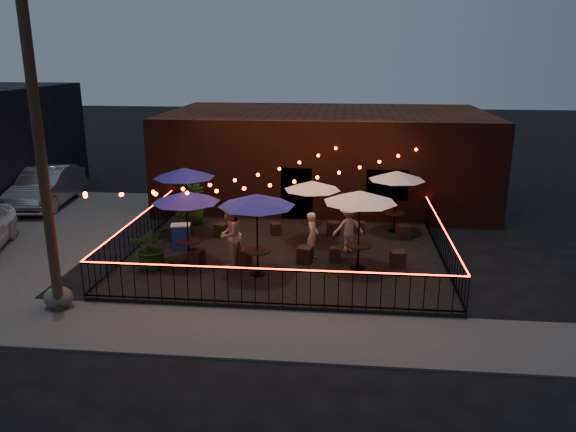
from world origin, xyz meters
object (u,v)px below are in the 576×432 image
at_px(cafe_table_1, 184,174).
at_px(cooler, 181,236).
at_px(utility_pole, 41,160).
at_px(cafe_table_2, 257,201).
at_px(cafe_table_4, 360,198).
at_px(cafe_table_5, 397,176).
at_px(boulder, 58,298).
at_px(cafe_table_3, 312,186).
at_px(cafe_table_0, 186,198).

bearing_deg(cafe_table_1, cooler, -80.86).
height_order(utility_pole, cafe_table_2, utility_pole).
height_order(cafe_table_4, cafe_table_5, cafe_table_4).
bearing_deg(cooler, boulder, -126.09).
bearing_deg(cafe_table_3, cooler, -164.13).
height_order(cafe_table_2, cooler, cafe_table_2).
relative_size(cafe_table_4, cooler, 3.19).
distance_m(utility_pole, cooler, 6.16).
height_order(cafe_table_1, cafe_table_5, cafe_table_1).
xyz_separation_m(utility_pole, cafe_table_5, (9.13, 7.40, -1.78)).
bearing_deg(utility_pole, cafe_table_3, 44.11).
bearing_deg(cafe_table_2, cooler, 144.79).
xyz_separation_m(cafe_table_3, boulder, (-6.27, -5.81, -1.79)).
relative_size(cafe_table_1, cafe_table_5, 1.16).
height_order(cafe_table_0, cafe_table_1, cafe_table_1).
height_order(utility_pole, cooler, utility_pole).
height_order(cafe_table_5, boulder, cafe_table_5).
bearing_deg(cooler, cafe_table_2, -48.14).
height_order(cafe_table_3, boulder, cafe_table_3).
xyz_separation_m(cafe_table_3, cooler, (-4.31, -1.22, -1.54)).
bearing_deg(boulder, cooler, 66.84).
bearing_deg(cafe_table_4, cafe_table_3, 122.36).
bearing_deg(cafe_table_2, utility_pole, -150.52).
bearing_deg(cafe_table_0, cooler, 115.33).
relative_size(cooler, boulder, 1.01).
xyz_separation_m(cafe_table_4, cooler, (-5.87, 1.24, -1.80)).
bearing_deg(cafe_table_0, cafe_table_4, 1.01).
xyz_separation_m(cafe_table_0, cafe_table_5, (6.64, 3.97, -0.04)).
distance_m(utility_pole, cafe_table_3, 8.80).
bearing_deg(cafe_table_5, cafe_table_4, -109.80).
height_order(cooler, boulder, cooler).
relative_size(utility_pole, cafe_table_0, 2.99).
bearing_deg(cafe_table_5, cafe_table_0, -149.10).
bearing_deg(boulder, cafe_table_5, 38.07).
bearing_deg(cooler, cafe_table_4, -24.85).
bearing_deg(utility_pole, cafe_table_2, 29.48).
relative_size(cafe_table_4, cafe_table_5, 1.07).
distance_m(cafe_table_0, cafe_table_4, 5.24).
bearing_deg(cafe_table_2, cafe_table_0, 162.37).
bearing_deg(cafe_table_5, cooler, -160.04).
distance_m(cafe_table_0, cafe_table_5, 7.73).
relative_size(cafe_table_2, cooler, 3.22).
relative_size(cafe_table_4, boulder, 3.22).
height_order(cafe_table_2, boulder, cafe_table_2).
xyz_separation_m(cafe_table_0, cafe_table_2, (2.29, -0.73, 0.14)).
bearing_deg(cafe_table_5, cafe_table_3, -154.43).
bearing_deg(cafe_table_5, boulder, -141.93).
height_order(cafe_table_0, cafe_table_5, cafe_table_0).
relative_size(utility_pole, cafe_table_4, 3.00).
height_order(cafe_table_1, cafe_table_3, cafe_table_1).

